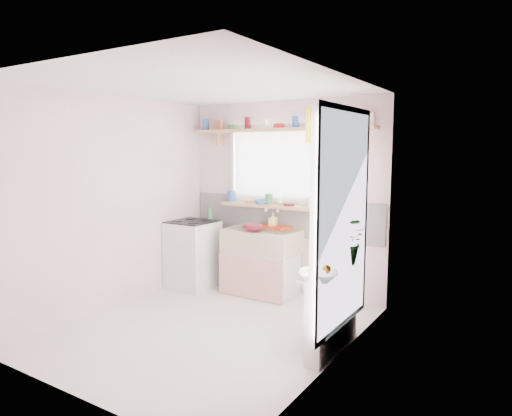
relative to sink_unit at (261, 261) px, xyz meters
The scene contains 19 objects.
room 1.31m from the sink_unit, 28.17° to the right, with size 3.20×3.20×3.20m.
sink_unit is the anchor object (origin of this frame).
cooker 0.98m from the sink_unit, 165.62° to the right, with size 0.58×0.58×0.93m.
radiator_ledge 1.82m from the sink_unit, 37.05° to the right, with size 0.22×0.95×0.78m.
windowsill 0.73m from the sink_unit, 90.00° to the left, with size 1.40×0.22×0.04m, color tan.
pine_shelf 1.70m from the sink_unit, 49.64° to the left, with size 2.52×0.24×0.04m, color tan.
shelf_crockery 1.78m from the sink_unit, 49.64° to the left, with size 2.47×0.11×0.12m.
sill_crockery 0.81m from the sink_unit, 90.00° to the left, with size 1.35×0.11×0.12m.
dish_tray 0.50m from the sink_unit, 62.15° to the left, with size 0.37×0.28×0.04m, color red.
colander 0.52m from the sink_unit, 91.02° to the right, with size 0.26×0.26×0.12m, color #500D19.
jade_plant 1.80m from the sink_unit, 29.46° to the right, with size 0.42×0.37×0.47m, color #245B24.
fruit_bowl 2.14m from the sink_unit, 45.26° to the right, with size 0.33×0.33×0.08m, color white.
herb_pot 1.86m from the sink_unit, 38.88° to the right, with size 0.10×0.07×0.20m, color #245C29.
soap_bottle_sink 0.55m from the sink_unit, 66.11° to the left, with size 0.09×0.10×0.21m, color #FFF371.
sill_cup 0.82m from the sink_unit, 63.17° to the left, with size 0.12×0.12×0.10m, color white.
sill_bowl 0.77m from the sink_unit, 126.43° to the left, with size 0.18×0.18×0.06m, color #376EB5.
shelf_vase 1.98m from the sink_unit, ahead, with size 0.14×0.14×0.15m, color #99552F.
cooker_bottle 1.01m from the sink_unit, behind, with size 0.08×0.08×0.21m, color #38713F.
fruit 2.15m from the sink_unit, 45.03° to the right, with size 0.20×0.14×0.10m.
Camera 1 is at (2.88, -3.63, 1.87)m, focal length 32.00 mm.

